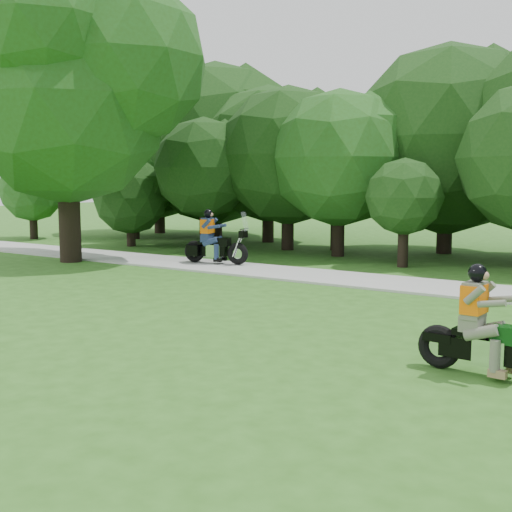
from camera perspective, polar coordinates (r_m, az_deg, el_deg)
The scene contains 6 objects.
ground at distance 9.47m, azimuth -4.83°, elevation -9.29°, with size 100.00×100.00×0.00m, color #2D5D1A.
walkway at distance 16.35m, azimuth 12.92°, elevation -2.46°, with size 60.00×2.20×0.06m, color #A6A6A1.
tree_line at distance 22.69m, azimuth 17.36°, elevation 9.20°, with size 38.79×11.52×7.88m.
big_tree_west at distance 21.62m, azimuth -15.97°, elevation 14.93°, with size 8.64×6.56×9.96m.
chopper_motorcycle at distance 9.11m, azimuth 19.79°, elevation -6.70°, with size 2.12×0.61×1.52m.
touring_motorcycle at distance 19.62m, azimuth -3.95°, elevation 1.10°, with size 2.16×0.88×1.65m.
Camera 1 is at (5.69, -7.10, 2.64)m, focal length 45.00 mm.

